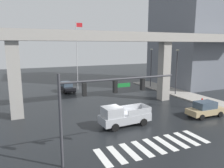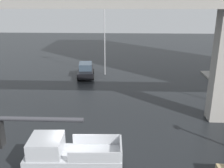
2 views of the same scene
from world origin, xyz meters
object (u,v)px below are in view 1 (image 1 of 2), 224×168
at_px(sedan_tan, 205,109).
at_px(street_lamp_far_north, 151,63).
at_px(traffic_signal_mast, 100,96).
at_px(street_lamp_mid_block, 177,67).
at_px(flagpole, 77,52).
at_px(pickup_truck, 122,116).
at_px(sedan_black, 67,87).
at_px(fire_hydrant, 202,101).

height_order(sedan_tan, street_lamp_far_north, street_lamp_far_north).
distance_m(sedan_tan, street_lamp_far_north, 17.57).
relative_size(traffic_signal_mast, street_lamp_mid_block, 1.20).
xyz_separation_m(traffic_signal_mast, flagpole, (4.93, 23.92, 2.17)).
distance_m(pickup_truck, traffic_signal_mast, 7.40).
bearing_deg(street_lamp_mid_block, flagpole, 141.11).
bearing_deg(traffic_signal_mast, street_lamp_mid_block, 36.56).
height_order(sedan_black, street_lamp_far_north, street_lamp_far_north).
bearing_deg(street_lamp_far_north, sedan_black, 171.11).
bearing_deg(street_lamp_far_north, street_lamp_mid_block, -90.00).
bearing_deg(sedan_black, street_lamp_far_north, -8.89).
bearing_deg(sedan_black, flagpole, 25.55).
height_order(sedan_black, traffic_signal_mast, traffic_signal_mast).
xyz_separation_m(sedan_tan, traffic_signal_mast, (-14.00, -3.68, 3.71)).
distance_m(pickup_truck, fire_hydrant, 13.66).
bearing_deg(traffic_signal_mast, fire_hydrant, 23.14).
bearing_deg(sedan_black, sedan_tan, -59.17).
bearing_deg(sedan_black, street_lamp_mid_block, -31.44).
bearing_deg(flagpole, street_lamp_far_north, -15.11).
height_order(street_lamp_mid_block, street_lamp_far_north, same).
xyz_separation_m(pickup_truck, sedan_black, (-1.64, 17.89, -0.14)).
height_order(street_lamp_mid_block, flagpole, flagpole).
relative_size(sedan_black, street_lamp_far_north, 0.62).
relative_size(traffic_signal_mast, flagpole, 0.74).
bearing_deg(street_lamp_far_north, traffic_signal_mast, -131.47).
distance_m(street_lamp_far_north, flagpole, 13.73).
height_order(traffic_signal_mast, fire_hydrant, traffic_signal_mast).
bearing_deg(sedan_black, traffic_signal_mast, -96.48).
bearing_deg(street_lamp_mid_block, street_lamp_far_north, 90.00).
height_order(pickup_truck, fire_hydrant, pickup_truck).
bearing_deg(street_lamp_mid_block, traffic_signal_mast, -143.44).
bearing_deg(sedan_black, fire_hydrant, -45.45).
xyz_separation_m(sedan_tan, sedan_black, (-11.41, 19.12, 0.00)).
bearing_deg(sedan_tan, traffic_signal_mast, -165.26).
xyz_separation_m(sedan_tan, fire_hydrant, (3.62, 3.85, -0.42)).
distance_m(pickup_truck, street_lamp_far_north, 21.04).
xyz_separation_m(sedan_black, fire_hydrant, (15.03, -15.27, -0.42)).
bearing_deg(sedan_black, pickup_truck, -84.77).
relative_size(pickup_truck, flagpole, 0.44).
bearing_deg(pickup_truck, flagpole, 87.87).
distance_m(pickup_truck, sedan_black, 17.97).
height_order(street_lamp_far_north, fire_hydrant, street_lamp_far_north).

